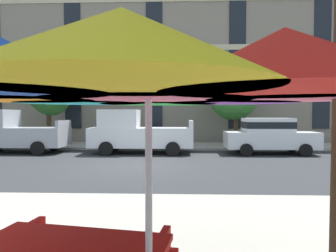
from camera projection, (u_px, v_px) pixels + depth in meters
ground_plane at (135, 166)px, 11.67m from camera, size 120.00×120.00×0.00m
sidewalk_far at (151, 146)px, 18.46m from camera, size 56.00×3.60×0.12m
apartment_building at (160, 44)px, 26.32m from camera, size 38.64×12.08×16.00m
pickup_silver at (11, 133)px, 15.58m from camera, size 5.10×2.12×2.20m
pickup_white at (137, 133)px, 15.34m from camera, size 5.10×2.12×2.20m
sedan_white at (269, 135)px, 15.10m from camera, size 4.40×1.98×1.78m
street_tree_left at (49, 92)px, 18.63m from camera, size 2.84×2.85×4.75m
street_tree_middle at (234, 95)px, 18.48m from camera, size 2.98×2.98×4.59m
patio_umbrella at (148, 77)px, 2.54m from camera, size 3.77×3.77×2.55m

